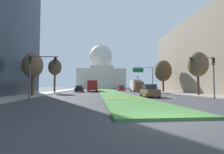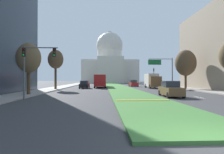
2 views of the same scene
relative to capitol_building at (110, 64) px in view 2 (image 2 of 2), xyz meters
The scene contains 18 objects.
ground_plane 50.71m from the capitol_building, 90.00° to the right, with size 260.00×260.00×0.00m, color #3D3D3F.
grass_median 55.64m from the capitol_building, 90.00° to the right, with size 5.21×90.65×0.14m, color #427A38.
median_curb_nose 89.64m from the capitol_building, 90.00° to the right, with size 4.69×0.50×0.04m, color gold.
lane_dashes_right 67.71m from the capitol_building, 83.91° to the right, with size 0.16×37.87×0.01m.
sidewalk_left 62.10m from the capitol_building, 102.82° to the right, with size 4.00×90.65×0.15m, color #9E9991.
sidewalk_right 62.10m from the capitol_building, 77.18° to the right, with size 4.00×90.65×0.15m, color #9E9991.
capitol_building is the anchor object (origin of this frame).
traffic_light_near_left 87.95m from the capitol_building, 96.71° to the right, with size 3.34×0.35×5.20m.
traffic_light_far_right 52.88m from the capitol_building, 77.78° to the right, with size 0.28×0.35×5.20m.
overhead_guide_sign 66.45m from the capitol_building, 81.89° to the right, with size 5.33×0.20×6.50m.
street_tree_left_near 82.86m from the capitol_building, 98.87° to the right, with size 2.96×2.96×6.49m.
street_tree_left_mid 70.56m from the capitol_building, 100.22° to the right, with size 2.89×2.89×7.56m.
street_tree_right_mid 70.65m from the capitol_building, 79.76° to the right, with size 4.02×4.02×7.67m.
sedan_lead_stopped 84.86m from the capitol_building, 87.13° to the right, with size 2.05×4.61×1.80m.
sedan_midblock 65.91m from the capitol_building, 96.60° to the right, with size 1.97×4.51×1.65m.
sedan_distant 56.13m from the capitol_building, 85.28° to the right, with size 2.11×4.28×1.75m.
box_truck_delivery 64.82m from the capitol_building, 83.39° to the right, with size 2.40×6.40×3.20m.
city_bus 60.93m from the capitol_building, 94.01° to the right, with size 2.62×11.00×2.95m.
Camera 2 is at (-3.48, -5.74, 2.04)m, focal length 30.63 mm.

